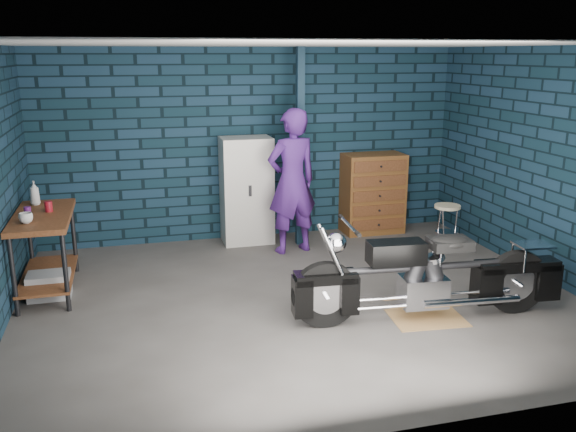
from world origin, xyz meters
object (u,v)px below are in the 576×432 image
object	(u,v)px
person	(292,182)
storage_bin	(49,285)
workbench	(46,253)
locker	(247,191)
tool_chest	(373,194)
motorcycle	(430,270)
shop_stool	(446,228)

from	to	relation	value
person	storage_bin	size ratio (longest dim) A/B	4.30
person	workbench	bearing A→B (deg)	0.73
locker	tool_chest	bearing A→B (deg)	0.00
motorcycle	shop_stool	size ratio (longest dim) A/B	3.76
motorcycle	locker	xyz separation A→B (m)	(-1.26, 3.04, 0.22)
storage_bin	tool_chest	size ratio (longest dim) A/B	0.38
workbench	tool_chest	world-z (taller)	tool_chest
storage_bin	shop_stool	bearing A→B (deg)	4.40
storage_bin	motorcycle	bearing A→B (deg)	-22.66
motorcycle	tool_chest	bearing A→B (deg)	82.92
motorcycle	storage_bin	distance (m)	4.11
locker	shop_stool	world-z (taller)	locker
workbench	locker	distance (m)	2.86
workbench	shop_stool	bearing A→B (deg)	2.36
storage_bin	shop_stool	size ratio (longest dim) A/B	0.71
person	storage_bin	world-z (taller)	person
storage_bin	workbench	bearing A→B (deg)	96.33
workbench	locker	bearing A→B (deg)	26.85
motorcycle	tool_chest	size ratio (longest dim) A/B	2.02
workbench	locker	xyz separation A→B (m)	(2.54, 1.28, 0.29)
person	locker	distance (m)	0.80
motorcycle	person	xyz separation A→B (m)	(-0.76, 2.46, 0.44)
storage_bin	locker	xyz separation A→B (m)	(2.52, 1.46, 0.61)
tool_chest	shop_stool	world-z (taller)	tool_chest
workbench	shop_stool	distance (m)	5.08
motorcycle	person	size ratio (longest dim) A/B	1.23
person	shop_stool	size ratio (longest dim) A/B	3.05
shop_stool	person	bearing A→B (deg)	166.42
workbench	storage_bin	size ratio (longest dim) A/B	3.11
storage_bin	locker	world-z (taller)	locker
tool_chest	shop_stool	size ratio (longest dim) A/B	1.87
motorcycle	storage_bin	world-z (taller)	motorcycle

